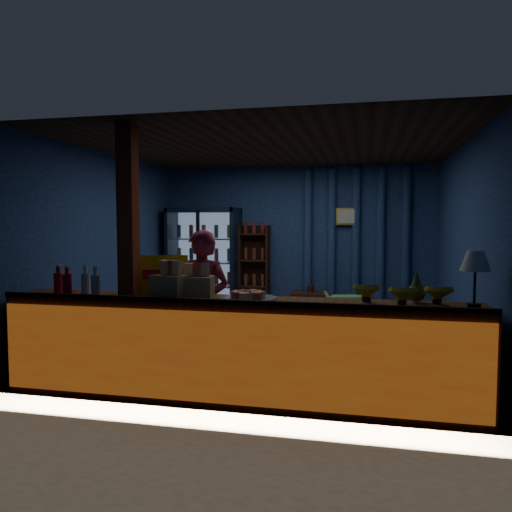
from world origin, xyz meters
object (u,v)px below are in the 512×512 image
at_px(green_chair, 346,311).
at_px(pastry_tray, 248,297).
at_px(table_lamp, 475,263).
at_px(shopkeeper, 203,306).

relative_size(green_chair, pastry_tray, 1.26).
bearing_deg(green_chair, pastry_tray, 67.23).
relative_size(green_chair, table_lamp, 1.37).
relative_size(pastry_tray, table_lamp, 1.09).
xyz_separation_m(green_chair, pastry_tray, (-0.74, -3.28, 0.68)).
bearing_deg(pastry_tray, green_chair, 77.21).
distance_m(green_chair, pastry_tray, 3.43).
bearing_deg(green_chair, table_lamp, 99.72).
distance_m(shopkeeper, table_lamp, 2.64).
bearing_deg(table_lamp, pastry_tray, -179.51).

